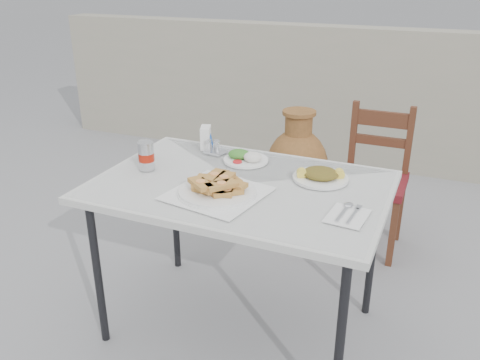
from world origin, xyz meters
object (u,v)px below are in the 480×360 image
at_px(salad_rice_plate, 245,157).
at_px(salad_chopped_plate, 321,175).
at_px(terracotta_urn, 297,168).
at_px(cafe_table, 241,194).
at_px(chair, 374,178).
at_px(cola_glass, 145,151).
at_px(condiment_caddy, 215,148).
at_px(napkin_holder, 206,138).
at_px(soda_can, 146,156).
at_px(pide_plate, 217,186).

distance_m(salad_rice_plate, salad_chopped_plate, 0.41).
bearing_deg(terracotta_urn, salad_rice_plate, -88.72).
relative_size(cafe_table, chair, 1.45).
height_order(salad_rice_plate, cola_glass, cola_glass).
relative_size(condiment_caddy, terracotta_urn, 0.15).
distance_m(cafe_table, terracotta_urn, 1.36).
relative_size(cola_glass, napkin_holder, 0.79).
bearing_deg(salad_chopped_plate, chair, 81.39).
xyz_separation_m(cafe_table, cola_glass, (-0.56, 0.10, 0.10)).
relative_size(salad_rice_plate, soda_can, 1.64).
bearing_deg(condiment_caddy, salad_chopped_plate, -12.99).
height_order(salad_rice_plate, terracotta_urn, salad_rice_plate).
bearing_deg(napkin_holder, chair, 21.51).
height_order(pide_plate, soda_can, soda_can).
bearing_deg(soda_can, pide_plate, -16.75).
relative_size(cola_glass, chair, 0.10).
xyz_separation_m(cafe_table, terracotta_urn, (-0.10, 1.31, -0.38)).
bearing_deg(cafe_table, salad_rice_plate, 106.98).
relative_size(salad_rice_plate, salad_chopped_plate, 0.88).
distance_m(cafe_table, cola_glass, 0.57).
bearing_deg(salad_rice_plate, terracotta_urn, 91.28).
bearing_deg(napkin_holder, cafe_table, -66.16).
xyz_separation_m(salad_rice_plate, soda_can, (-0.40, -0.27, 0.05)).
bearing_deg(pide_plate, salad_chopped_plate, 40.42).
relative_size(cafe_table, salad_chopped_plate, 5.23).
relative_size(soda_can, cola_glass, 1.46).
xyz_separation_m(salad_chopped_plate, napkin_holder, (-0.67, 0.19, 0.04)).
bearing_deg(salad_rice_plate, cafe_table, -73.02).
bearing_deg(soda_can, condiment_caddy, 57.61).
relative_size(condiment_caddy, chair, 0.13).
distance_m(soda_can, napkin_holder, 0.40).
xyz_separation_m(pide_plate, terracotta_urn, (-0.05, 1.45, -0.47)).
relative_size(salad_chopped_plate, chair, 0.28).
relative_size(pide_plate, salad_rice_plate, 1.97).
height_order(soda_can, chair, soda_can).
distance_m(cafe_table, soda_can, 0.49).
bearing_deg(condiment_caddy, chair, 46.39).
xyz_separation_m(cafe_table, chair, (0.46, 1.07, -0.27)).
height_order(pide_plate, condiment_caddy, pide_plate).
height_order(soda_can, condiment_caddy, soda_can).
bearing_deg(terracotta_urn, salad_chopped_plate, -69.54).
xyz_separation_m(cola_glass, terracotta_urn, (0.46, 1.21, -0.47)).
height_order(napkin_holder, chair, napkin_holder).
bearing_deg(cola_glass, salad_rice_plate, 17.68).
bearing_deg(chair, pide_plate, -111.85).
distance_m(cafe_table, salad_rice_plate, 0.28).
distance_m(pide_plate, soda_can, 0.45).
xyz_separation_m(pide_plate, salad_rice_plate, (-0.03, 0.40, -0.01)).
distance_m(salad_chopped_plate, napkin_holder, 0.69).
distance_m(napkin_holder, chair, 1.14).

